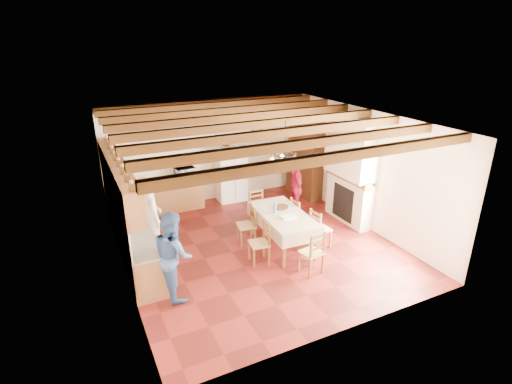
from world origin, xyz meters
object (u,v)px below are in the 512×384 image
(chair_left_far, at_px, (246,225))
(person_woman_blue, at_px, (173,255))
(chair_end_near, at_px, (312,252))
(person_man, at_px, (151,217))
(dining_table, at_px, (283,217))
(person_woman_red, at_px, (295,188))
(chair_end_far, at_px, (259,209))
(chair_right_far, at_px, (300,216))
(chair_right_near, at_px, (320,228))
(refrigerator, at_px, (231,173))
(microwave, at_px, (185,173))
(chair_left_near, at_px, (259,243))
(hutch, at_px, (306,159))

(chair_left_far, bearing_deg, person_woman_blue, -48.77)
(chair_end_near, xyz_separation_m, person_man, (-2.82, 2.03, 0.50))
(dining_table, xyz_separation_m, chair_left_far, (-0.70, 0.52, -0.28))
(person_woman_red, bearing_deg, chair_end_far, -62.00)
(chair_right_far, distance_m, person_man, 3.59)
(chair_right_near, distance_m, person_woman_red, 1.97)
(chair_left_far, distance_m, chair_right_far, 1.41)
(person_woman_blue, bearing_deg, refrigerator, -41.84)
(person_man, bearing_deg, person_woman_red, -85.00)
(person_man, bearing_deg, microwave, -35.97)
(chair_left_near, distance_m, person_man, 2.40)
(chair_end_far, relative_size, person_woman_red, 0.63)
(chair_right_near, bearing_deg, chair_left_far, 52.89)
(hutch, relative_size, chair_left_far, 2.45)
(hutch, relative_size, person_woman_red, 1.54)
(person_man, distance_m, person_woman_blue, 1.55)
(hutch, xyz_separation_m, chair_right_near, (-1.45, -2.95, -0.70))
(chair_left_far, distance_m, chair_right_near, 1.75)
(person_man, distance_m, person_woman_red, 4.12)
(refrigerator, distance_m, dining_table, 3.22)
(hutch, height_order, chair_left_far, hutch)
(dining_table, distance_m, chair_left_near, 0.95)
(dining_table, xyz_separation_m, chair_end_near, (-0.01, -1.23, -0.28))
(person_man, bearing_deg, chair_left_near, -125.48)
(person_woman_blue, bearing_deg, chair_right_near, -91.25)
(hutch, relative_size, chair_left_near, 2.45)
(person_woman_red, bearing_deg, person_woman_blue, -44.99)
(refrigerator, xyz_separation_m, hutch, (2.20, -0.67, 0.33))
(chair_end_near, distance_m, microwave, 4.67)
(dining_table, height_order, chair_left_near, chair_left_near)
(chair_left_near, bearing_deg, chair_end_near, 52.43)
(chair_right_near, height_order, person_woman_blue, person_woman_blue)
(refrigerator, bearing_deg, hutch, -14.68)
(chair_end_near, height_order, person_woman_blue, person_woman_blue)
(chair_left_far, xyz_separation_m, chair_end_near, (0.70, -1.75, 0.00))
(chair_left_near, height_order, person_woman_blue, person_woman_blue)
(chair_end_far, xyz_separation_m, microwave, (-1.34, 1.99, 0.57))
(refrigerator, xyz_separation_m, microwave, (-1.39, -0.01, 0.20))
(refrigerator, xyz_separation_m, chair_left_far, (-0.73, -2.70, -0.37))
(chair_right_near, xyz_separation_m, person_woman_blue, (-3.55, -0.33, 0.38))
(person_man, height_order, person_woman_blue, person_man)
(chair_end_far, height_order, person_woman_red, person_woman_red)
(refrigerator, xyz_separation_m, chair_end_near, (-0.03, -4.45, -0.37))
(chair_left_near, bearing_deg, microwave, -163.57)
(chair_left_near, distance_m, microwave, 3.69)
(person_man, height_order, microwave, person_man)
(chair_end_near, bearing_deg, person_man, -44.34)
(person_man, relative_size, microwave, 3.63)
(chair_right_far, height_order, person_woman_red, person_woman_red)
(chair_left_far, xyz_separation_m, person_woman_blue, (-2.06, -1.26, 0.38))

